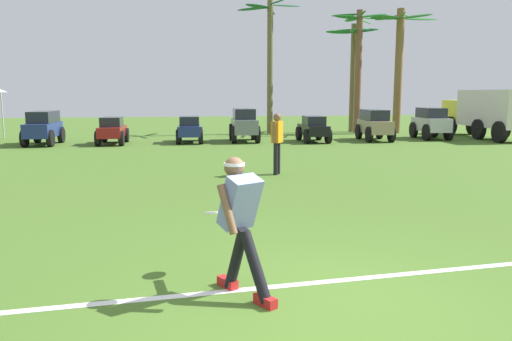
{
  "coord_description": "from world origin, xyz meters",
  "views": [
    {
      "loc": [
        -1.37,
        -4.42,
        2.07
      ],
      "look_at": [
        -0.22,
        2.97,
        0.9
      ],
      "focal_mm": 35.0,
      "sensor_mm": 36.0,
      "label": 1
    }
  ],
  "objects_px": {
    "frisbee_in_flight": "(215,213)",
    "parked_car_slot_g": "(431,122)",
    "parked_car_slot_f": "(375,124)",
    "palm_tree_far_right": "(399,62)",
    "box_truck": "(485,111)",
    "palm_tree_left_of_centre": "(353,65)",
    "parked_car_slot_d": "(244,124)",
    "frisbee_thrower": "(240,219)",
    "palm_tree_right_of_centre": "(359,59)",
    "parked_car_slot_a": "(43,127)",
    "parked_car_slot_e": "(313,129)",
    "parked_car_slot_b": "(112,130)",
    "palm_tree_far_left": "(270,55)",
    "teammate_near_sideline": "(277,138)",
    "parked_car_slot_c": "(190,129)"
  },
  "relations": [
    {
      "from": "parked_car_slot_a",
      "to": "palm_tree_far_right",
      "type": "relative_size",
      "value": 0.39
    },
    {
      "from": "parked_car_slot_a",
      "to": "parked_car_slot_b",
      "type": "relative_size",
      "value": 1.09
    },
    {
      "from": "teammate_near_sideline",
      "to": "parked_car_slot_e",
      "type": "xyz_separation_m",
      "value": [
        3.21,
        8.21,
        -0.38
      ]
    },
    {
      "from": "parked_car_slot_b",
      "to": "palm_tree_left_of_centre",
      "type": "xyz_separation_m",
      "value": [
        11.84,
        4.78,
        2.97
      ]
    },
    {
      "from": "frisbee_thrower",
      "to": "parked_car_slot_d",
      "type": "distance_m",
      "value": 16.46
    },
    {
      "from": "parked_car_slot_d",
      "to": "palm_tree_right_of_centre",
      "type": "bearing_deg",
      "value": 30.64
    },
    {
      "from": "parked_car_slot_f",
      "to": "palm_tree_far_right",
      "type": "height_order",
      "value": "palm_tree_far_right"
    },
    {
      "from": "frisbee_in_flight",
      "to": "palm_tree_right_of_centre",
      "type": "xyz_separation_m",
      "value": [
        8.85,
        19.41,
        3.08
      ]
    },
    {
      "from": "frisbee_in_flight",
      "to": "palm_tree_left_of_centre",
      "type": "distance_m",
      "value": 22.09
    },
    {
      "from": "palm_tree_left_of_centre",
      "to": "palm_tree_right_of_centre",
      "type": "bearing_deg",
      "value": -84.57
    },
    {
      "from": "frisbee_thrower",
      "to": "parked_car_slot_f",
      "type": "relative_size",
      "value": 0.58
    },
    {
      "from": "parked_car_slot_c",
      "to": "parked_car_slot_f",
      "type": "distance_m",
      "value": 8.05
    },
    {
      "from": "frisbee_in_flight",
      "to": "parked_car_slot_c",
      "type": "distance_m",
      "value": 15.48
    },
    {
      "from": "palm_tree_right_of_centre",
      "to": "teammate_near_sideline",
      "type": "bearing_deg",
      "value": -118.16
    },
    {
      "from": "frisbee_in_flight",
      "to": "parked_car_slot_f",
      "type": "height_order",
      "value": "parked_car_slot_f"
    },
    {
      "from": "palm_tree_left_of_centre",
      "to": "palm_tree_right_of_centre",
      "type": "xyz_separation_m",
      "value": [
        0.06,
        -0.67,
        0.25
      ]
    },
    {
      "from": "parked_car_slot_a",
      "to": "parked_car_slot_f",
      "type": "bearing_deg",
      "value": -1.16
    },
    {
      "from": "parked_car_slot_b",
      "to": "box_truck",
      "type": "bearing_deg",
      "value": 0.78
    },
    {
      "from": "parked_car_slot_b",
      "to": "parked_car_slot_f",
      "type": "relative_size",
      "value": 0.9
    },
    {
      "from": "teammate_near_sideline",
      "to": "palm_tree_right_of_centre",
      "type": "relative_size",
      "value": 0.25
    },
    {
      "from": "palm_tree_far_right",
      "to": "frisbee_in_flight",
      "type": "bearing_deg",
      "value": -119.77
    },
    {
      "from": "parked_car_slot_a",
      "to": "parked_car_slot_g",
      "type": "relative_size",
      "value": 0.99
    },
    {
      "from": "frisbee_in_flight",
      "to": "parked_car_slot_f",
      "type": "distance_m",
      "value": 17.22
    },
    {
      "from": "frisbee_thrower",
      "to": "parked_car_slot_a",
      "type": "height_order",
      "value": "frisbee_thrower"
    },
    {
      "from": "teammate_near_sideline",
      "to": "palm_tree_far_left",
      "type": "relative_size",
      "value": 0.24
    },
    {
      "from": "parked_car_slot_e",
      "to": "palm_tree_right_of_centre",
      "type": "distance_m",
      "value": 6.55
    },
    {
      "from": "parked_car_slot_a",
      "to": "parked_car_slot_g",
      "type": "distance_m",
      "value": 16.66
    },
    {
      "from": "frisbee_thrower",
      "to": "palm_tree_right_of_centre",
      "type": "distance_m",
      "value": 22.12
    },
    {
      "from": "parked_car_slot_b",
      "to": "palm_tree_far_right",
      "type": "xyz_separation_m",
      "value": [
        13.85,
        3.58,
        3.07
      ]
    },
    {
      "from": "palm_tree_left_of_centre",
      "to": "teammate_near_sideline",
      "type": "bearing_deg",
      "value": -116.74
    },
    {
      "from": "parked_car_slot_f",
      "to": "frisbee_thrower",
      "type": "bearing_deg",
      "value": -116.37
    },
    {
      "from": "frisbee_in_flight",
      "to": "parked_car_slot_g",
      "type": "relative_size",
      "value": 0.11
    },
    {
      "from": "parked_car_slot_g",
      "to": "parked_car_slot_c",
      "type": "bearing_deg",
      "value": 180.0
    },
    {
      "from": "parked_car_slot_e",
      "to": "parked_car_slot_g",
      "type": "relative_size",
      "value": 0.91
    },
    {
      "from": "box_truck",
      "to": "palm_tree_far_right",
      "type": "xyz_separation_m",
      "value": [
        -2.76,
        3.35,
        2.4
      ]
    },
    {
      "from": "palm_tree_far_right",
      "to": "parked_car_slot_d",
      "type": "bearing_deg",
      "value": -158.64
    },
    {
      "from": "palm_tree_far_left",
      "to": "parked_car_slot_e",
      "type": "bearing_deg",
      "value": -77.05
    },
    {
      "from": "frisbee_in_flight",
      "to": "palm_tree_far_left",
      "type": "bearing_deg",
      "value": 77.83
    },
    {
      "from": "parked_car_slot_g",
      "to": "palm_tree_left_of_centre",
      "type": "xyz_separation_m",
      "value": [
        -2.11,
        4.59,
        2.79
      ]
    },
    {
      "from": "parked_car_slot_e",
      "to": "frisbee_in_flight",
      "type": "bearing_deg",
      "value": -109.44
    },
    {
      "from": "parked_car_slot_d",
      "to": "palm_tree_far_left",
      "type": "xyz_separation_m",
      "value": [
        1.83,
        3.98,
        3.22
      ]
    },
    {
      "from": "parked_car_slot_e",
      "to": "palm_tree_left_of_centre",
      "type": "distance_m",
      "value": 6.88
    },
    {
      "from": "box_truck",
      "to": "palm_tree_far_left",
      "type": "relative_size",
      "value": 0.9
    },
    {
      "from": "palm_tree_left_of_centre",
      "to": "palm_tree_right_of_centre",
      "type": "relative_size",
      "value": 0.9
    },
    {
      "from": "frisbee_thrower",
      "to": "box_truck",
      "type": "relative_size",
      "value": 0.24
    },
    {
      "from": "parked_car_slot_b",
      "to": "parked_car_slot_c",
      "type": "bearing_deg",
      "value": 3.5
    },
    {
      "from": "frisbee_in_flight",
      "to": "box_truck",
      "type": "height_order",
      "value": "box_truck"
    },
    {
      "from": "parked_car_slot_e",
      "to": "palm_tree_right_of_centre",
      "type": "xyz_separation_m",
      "value": [
        3.57,
        4.45,
        3.21
      ]
    },
    {
      "from": "parked_car_slot_d",
      "to": "teammate_near_sideline",
      "type": "bearing_deg",
      "value": -92.05
    },
    {
      "from": "parked_car_slot_a",
      "to": "parked_car_slot_e",
      "type": "height_order",
      "value": "parked_car_slot_a"
    }
  ]
}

